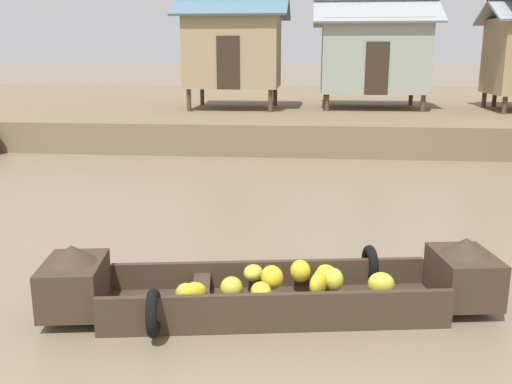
# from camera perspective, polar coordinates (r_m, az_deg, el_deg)

# --- Properties ---
(ground_plane) EXTENTS (300.00, 300.00, 0.00)m
(ground_plane) POSITION_cam_1_polar(r_m,az_deg,el_deg) (11.79, -0.72, -0.71)
(ground_plane) COLOR #7A6B51
(riverbank_strip) EXTENTS (160.00, 20.00, 0.93)m
(riverbank_strip) POSITION_cam_1_polar(r_m,az_deg,el_deg) (26.26, 2.90, 8.39)
(riverbank_strip) COLOR #756047
(riverbank_strip) RESTS_ON ground
(banana_boat) EXTENTS (5.27, 2.15, 0.87)m
(banana_boat) POSITION_cam_1_polar(r_m,az_deg,el_deg) (6.69, 1.77, -9.57)
(banana_boat) COLOR #3D2D21
(banana_boat) RESTS_ON ground
(stilt_house_left) EXTENTS (4.00, 3.35, 4.10)m
(stilt_house_left) POSITION_cam_1_polar(r_m,az_deg,el_deg) (21.34, -2.25, 14.23)
(stilt_house_left) COLOR #4C3826
(stilt_house_left) RESTS_ON riverbank_strip
(stilt_house_mid_left) EXTENTS (4.45, 3.47, 3.97)m
(stilt_house_mid_left) POSITION_cam_1_polar(r_m,az_deg,el_deg) (21.89, 11.71, 13.43)
(stilt_house_mid_left) COLOR #4C3826
(stilt_house_mid_left) RESTS_ON riverbank_strip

